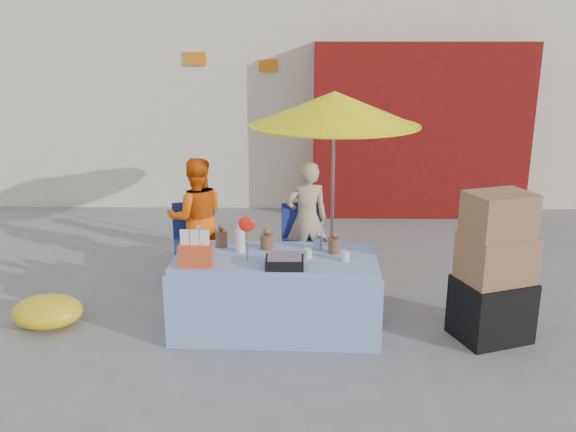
{
  "coord_description": "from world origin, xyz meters",
  "views": [
    {
      "loc": [
        0.34,
        -5.02,
        2.64
      ],
      "look_at": [
        0.26,
        0.6,
        1.0
      ],
      "focal_mm": 38.0,
      "sensor_mm": 36.0,
      "label": 1
    }
  ],
  "objects_px": {
    "umbrella": "(335,109)",
    "box_stack": "(495,273)",
    "vendor_beige": "(307,219)",
    "chair_right": "(306,258)",
    "vendor_orange": "(197,217)",
    "chair_left": "(196,257)",
    "market_table": "(275,292)"
  },
  "relations": [
    {
      "from": "umbrella",
      "to": "box_stack",
      "type": "distance_m",
      "value": 2.5
    },
    {
      "from": "vendor_beige",
      "to": "umbrella",
      "type": "relative_size",
      "value": 0.64
    },
    {
      "from": "chair_right",
      "to": "umbrella",
      "type": "relative_size",
      "value": 0.41
    },
    {
      "from": "chair_right",
      "to": "vendor_beige",
      "type": "height_order",
      "value": "vendor_beige"
    },
    {
      "from": "vendor_orange",
      "to": "vendor_beige",
      "type": "bearing_deg",
      "value": 167.95
    },
    {
      "from": "vendor_orange",
      "to": "chair_left",
      "type": "bearing_deg",
      "value": 76.54
    },
    {
      "from": "chair_left",
      "to": "vendor_beige",
      "type": "bearing_deg",
      "value": -5.92
    },
    {
      "from": "vendor_orange",
      "to": "vendor_beige",
      "type": "height_order",
      "value": "vendor_orange"
    },
    {
      "from": "chair_left",
      "to": "chair_right",
      "type": "distance_m",
      "value": 1.25
    },
    {
      "from": "market_table",
      "to": "vendor_orange",
      "type": "xyz_separation_m",
      "value": [
        -0.94,
        1.37,
        0.31
      ]
    },
    {
      "from": "chair_right",
      "to": "vendor_orange",
      "type": "xyz_separation_m",
      "value": [
        -1.25,
        0.13,
        0.43
      ]
    },
    {
      "from": "box_stack",
      "to": "vendor_beige",
      "type": "bearing_deg",
      "value": 137.26
    },
    {
      "from": "chair_right",
      "to": "vendor_beige",
      "type": "distance_m",
      "value": 0.44
    },
    {
      "from": "chair_right",
      "to": "umbrella",
      "type": "bearing_deg",
      "value": 31.12
    },
    {
      "from": "vendor_orange",
      "to": "box_stack",
      "type": "xyz_separation_m",
      "value": [
        2.9,
        -1.53,
        -0.05
      ]
    },
    {
      "from": "chair_right",
      "to": "box_stack",
      "type": "bearing_deg",
      "value": -52.12
    },
    {
      "from": "chair_right",
      "to": "box_stack",
      "type": "height_order",
      "value": "box_stack"
    },
    {
      "from": "chair_left",
      "to": "box_stack",
      "type": "height_order",
      "value": "box_stack"
    },
    {
      "from": "vendor_beige",
      "to": "umbrella",
      "type": "height_order",
      "value": "umbrella"
    },
    {
      "from": "market_table",
      "to": "umbrella",
      "type": "xyz_separation_m",
      "value": [
        0.61,
        1.52,
        1.52
      ]
    },
    {
      "from": "chair_left",
      "to": "umbrella",
      "type": "height_order",
      "value": "umbrella"
    },
    {
      "from": "chair_left",
      "to": "umbrella",
      "type": "bearing_deg",
      "value": -1.67
    },
    {
      "from": "vendor_orange",
      "to": "vendor_beige",
      "type": "xyz_separation_m",
      "value": [
        1.25,
        0.0,
        -0.02
      ]
    },
    {
      "from": "market_table",
      "to": "chair_right",
      "type": "xyz_separation_m",
      "value": [
        0.31,
        1.24,
        -0.12
      ]
    },
    {
      "from": "vendor_beige",
      "to": "box_stack",
      "type": "xyz_separation_m",
      "value": [
        1.65,
        -1.53,
        -0.04
      ]
    },
    {
      "from": "chair_left",
      "to": "chair_right",
      "type": "height_order",
      "value": "same"
    },
    {
      "from": "vendor_beige",
      "to": "chair_right",
      "type": "bearing_deg",
      "value": 76.54
    },
    {
      "from": "market_table",
      "to": "vendor_orange",
      "type": "bearing_deg",
      "value": 126.22
    },
    {
      "from": "market_table",
      "to": "umbrella",
      "type": "bearing_deg",
      "value": 69.99
    },
    {
      "from": "umbrella",
      "to": "vendor_beige",
      "type": "bearing_deg",
      "value": -153.43
    },
    {
      "from": "market_table",
      "to": "vendor_beige",
      "type": "bearing_deg",
      "value": 79.1
    },
    {
      "from": "chair_left",
      "to": "vendor_orange",
      "type": "xyz_separation_m",
      "value": [
        0.0,
        0.13,
        0.43
      ]
    }
  ]
}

